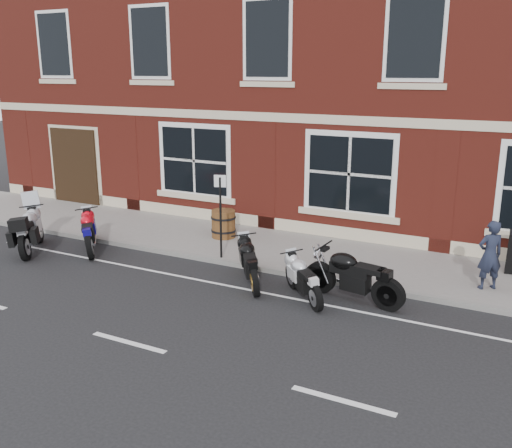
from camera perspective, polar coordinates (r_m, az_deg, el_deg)
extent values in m
plane|color=black|center=(12.84, -3.98, -6.34)|extent=(80.00, 80.00, 0.00)
cube|color=slate|center=(15.30, 1.88, -2.46)|extent=(30.00, 3.00, 0.12)
cube|color=slate|center=(13.97, -0.94, -4.22)|extent=(30.00, 0.16, 0.12)
cube|color=maroon|center=(21.62, 11.15, 18.40)|extent=(24.00, 12.00, 12.00)
cylinder|color=black|center=(17.06, -20.88, -0.61)|extent=(0.52, 0.64, 0.69)
cylinder|color=black|center=(15.60, -22.01, -2.16)|extent=(0.52, 0.64, 0.69)
cube|color=black|center=(16.29, -21.50, -0.07)|extent=(0.72, 0.85, 0.24)
ellipsoid|color=#9A999E|center=(16.41, -21.43, 0.52)|extent=(0.67, 0.72, 0.34)
cube|color=black|center=(15.86, -21.86, -0.17)|extent=(0.58, 0.64, 0.11)
cube|color=silver|center=(16.84, -21.18, 2.29)|extent=(0.39, 0.30, 0.48)
cylinder|color=black|center=(16.55, -16.06, -0.74)|extent=(0.53, 0.57, 0.65)
cylinder|color=black|center=(15.13, -16.17, -2.23)|extent=(0.53, 0.57, 0.65)
cube|color=black|center=(15.80, -16.20, -0.20)|extent=(0.73, 0.77, 0.22)
ellipsoid|color=red|center=(15.91, -16.22, 0.37)|extent=(0.65, 0.67, 0.33)
cube|color=black|center=(15.38, -16.25, -0.30)|extent=(0.57, 0.59, 0.10)
cylinder|color=black|center=(13.57, -0.83, -3.68)|extent=(0.47, 0.59, 0.63)
cylinder|color=black|center=(12.24, 0.02, -5.83)|extent=(0.47, 0.59, 0.63)
cube|color=black|center=(12.84, -0.46, -3.22)|extent=(0.65, 0.78, 0.22)
ellipsoid|color=black|center=(12.94, -0.55, -2.52)|extent=(0.61, 0.65, 0.31)
cube|color=black|center=(12.44, -0.22, -3.45)|extent=(0.52, 0.59, 0.10)
cylinder|color=black|center=(12.70, 3.79, -5.22)|extent=(0.48, 0.48, 0.57)
cylinder|color=black|center=(11.60, 6.10, -7.32)|extent=(0.48, 0.48, 0.57)
cube|color=black|center=(12.07, 4.85, -4.82)|extent=(0.65, 0.65, 0.19)
ellipsoid|color=silver|center=(12.15, 4.62, -4.15)|extent=(0.58, 0.58, 0.28)
cube|color=black|center=(11.74, 5.51, -5.06)|extent=(0.51, 0.51, 0.09)
cylinder|color=black|center=(12.52, 6.56, -5.25)|extent=(0.72, 0.27, 0.70)
cylinder|color=black|center=(11.83, 13.16, -6.83)|extent=(0.72, 0.27, 0.70)
cube|color=black|center=(12.05, 9.61, -4.32)|extent=(0.91, 0.42, 0.24)
ellipsoid|color=black|center=(12.08, 8.96, -3.57)|extent=(0.68, 0.50, 0.35)
cube|color=black|center=(11.83, 11.50, -4.33)|extent=(0.65, 0.39, 0.11)
imported|color=#1B2032|center=(13.16, 22.35, -2.88)|extent=(0.66, 0.62, 1.52)
cylinder|color=#4D2614|center=(16.04, -3.27, 0.02)|extent=(0.67, 0.67, 0.78)
cylinder|color=black|center=(16.09, -3.26, -0.62)|extent=(0.70, 0.70, 0.06)
cylinder|color=black|center=(15.99, -3.28, 0.67)|extent=(0.70, 0.70, 0.06)
cylinder|color=black|center=(14.14, -3.56, 0.60)|extent=(0.06, 0.06, 2.05)
cube|color=silver|center=(13.93, -3.62, 4.31)|extent=(0.29, 0.11, 0.30)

